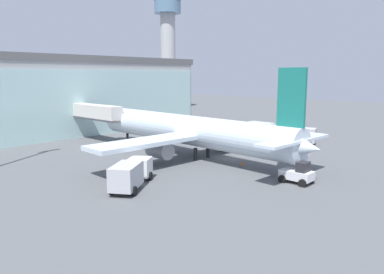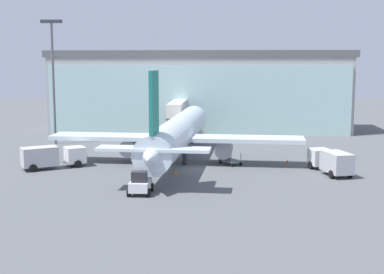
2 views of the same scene
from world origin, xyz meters
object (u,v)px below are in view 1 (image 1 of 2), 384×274
(catering_truck, at_px, (131,173))
(baggage_cart, at_px, (229,147))
(safety_cone_nose, at_px, (242,163))
(safety_cone_wingtip, at_px, (249,141))
(jet_bridge, at_px, (92,113))
(pushback_tug, at_px, (298,174))
(control_tower, at_px, (168,44))
(fuel_truck, at_px, (294,135))
(airplane, at_px, (191,131))

(catering_truck, bearing_deg, baggage_cart, -22.27)
(baggage_cart, distance_m, safety_cone_nose, 8.93)
(baggage_cart, height_order, safety_cone_nose, baggage_cart)
(catering_truck, height_order, safety_cone_wingtip, catering_truck)
(jet_bridge, xyz_separation_m, pushback_tug, (-1.11, -37.12, -3.70))
(jet_bridge, height_order, pushback_tug, jet_bridge)
(jet_bridge, relative_size, safety_cone_nose, 25.32)
(control_tower, height_order, safety_cone_wingtip, control_tower)
(fuel_truck, height_order, safety_cone_wingtip, fuel_truck)
(catering_truck, relative_size, fuel_truck, 0.97)
(airplane, xyz_separation_m, baggage_cart, (6.61, -1.67, -3.02))
(airplane, distance_m, catering_truck, 15.45)
(safety_cone_wingtip, bearing_deg, safety_cone_nose, -150.92)
(control_tower, bearing_deg, jet_bridge, -148.36)
(fuel_truck, distance_m, safety_cone_wingtip, 7.15)
(control_tower, bearing_deg, airplane, -133.39)
(catering_truck, bearing_deg, jet_bridge, 31.66)
(safety_cone_nose, bearing_deg, control_tower, 50.97)
(control_tower, relative_size, pushback_tug, 10.48)
(control_tower, relative_size, catering_truck, 4.60)
(safety_cone_wingtip, bearing_deg, airplane, 177.24)
(control_tower, relative_size, baggage_cart, 10.60)
(airplane, distance_m, safety_cone_wingtip, 14.05)
(baggage_cart, xyz_separation_m, safety_cone_wingtip, (7.05, 1.01, -0.23))
(airplane, height_order, baggage_cart, airplane)
(pushback_tug, bearing_deg, catering_truck, 47.67)
(baggage_cart, bearing_deg, control_tower, 106.80)
(jet_bridge, xyz_separation_m, safety_cone_wingtip, (14.94, -21.25, -4.40))
(fuel_truck, bearing_deg, airplane, 55.20)
(fuel_truck, bearing_deg, safety_cone_wingtip, 20.31)
(airplane, relative_size, safety_cone_wingtip, 68.67)
(pushback_tug, height_order, safety_cone_wingtip, pushback_tug)
(pushback_tug, bearing_deg, fuel_truck, -61.74)
(catering_truck, relative_size, pushback_tug, 2.28)
(baggage_cart, relative_size, safety_cone_wingtip, 5.84)
(baggage_cart, relative_size, pushback_tug, 0.99)
(jet_bridge, height_order, safety_cone_wingtip, jet_bridge)
(jet_bridge, distance_m, fuel_truck, 33.18)
(airplane, relative_size, fuel_truck, 4.96)
(catering_truck, distance_m, pushback_tug, 16.83)
(fuel_truck, bearing_deg, control_tower, -42.93)
(jet_bridge, relative_size, airplane, 0.37)
(catering_truck, xyz_separation_m, safety_cone_wingtip, (28.17, 4.21, -1.19))
(baggage_cart, bearing_deg, catering_truck, -116.26)
(airplane, height_order, safety_cone_nose, airplane)
(control_tower, relative_size, safety_cone_wingtip, 61.88)
(fuel_truck, bearing_deg, catering_truck, 72.35)
(jet_bridge, distance_m, airplane, 20.67)
(fuel_truck, height_order, baggage_cart, fuel_truck)
(baggage_cart, bearing_deg, safety_cone_nose, -79.24)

